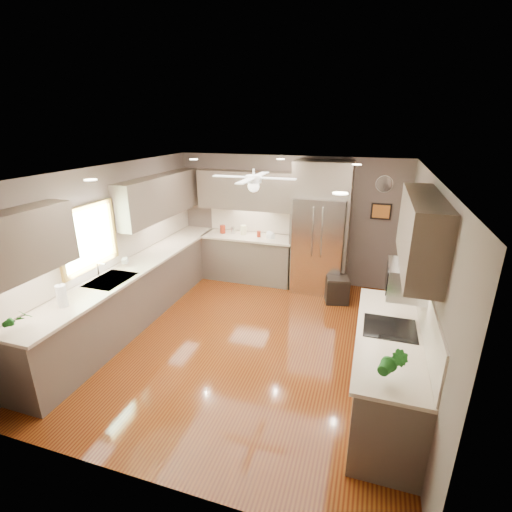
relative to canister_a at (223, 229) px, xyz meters
The scene contains 28 objects.
floor 2.75m from the canister_a, 59.72° to the right, with size 5.00×5.00×0.00m, color #4A1909.
ceiling 2.96m from the canister_a, 59.72° to the right, with size 5.00×5.00×0.00m, color white.
wall_back 1.34m from the canister_a, 12.70° to the left, with size 4.50×4.50×0.00m, color brown.
wall_front 4.89m from the canister_a, 74.68° to the right, with size 4.50×4.50×0.00m, color brown.
wall_left 2.42m from the canister_a, 113.49° to the right, with size 5.00×5.00×0.00m, color brown.
wall_right 4.18m from the canister_a, 31.97° to the right, with size 5.00×5.00×0.00m, color brown.
canister_a is the anchor object (origin of this frame).
canister_b 0.22m from the canister_a, 10.05° to the left, with size 0.09×0.09×0.14m, color silver.
canister_c 0.44m from the canister_a, ahead, with size 0.12×0.12×0.20m, color beige.
canister_d 0.78m from the canister_a, ahead, with size 0.08×0.08×0.12m, color maroon.
soap_bottle 2.29m from the canister_a, 109.55° to the right, with size 0.08×0.08×0.18m, color white.
potted_plant_left 4.24m from the canister_a, 98.75° to the right, with size 0.16×0.11×0.31m, color #175318.
potted_plant_right 4.98m from the canister_a, 50.21° to the right, with size 0.18×0.15×0.33m, color #175318.
bowl 1.03m from the canister_a, ahead, with size 0.22×0.22×0.06m, color beige.
left_run 2.23m from the canister_a, 107.88° to the right, with size 0.65×4.70×1.45m.
back_run 0.78m from the canister_a, ahead, with size 1.85×0.65×1.45m.
uppers 1.81m from the canister_a, 69.90° to the right, with size 4.50×4.70×0.95m.
window 2.91m from the canister_a, 108.95° to the right, with size 0.05×1.12×0.92m.
sink 2.79m from the canister_a, 103.33° to the right, with size 0.50×0.70×0.32m.
refrigerator 2.00m from the canister_a, ahead, with size 1.06×0.75×2.45m.
right_run 4.44m from the canister_a, 43.07° to the right, with size 0.70×2.20×1.45m.
microwave 4.34m from the canister_a, 39.77° to the right, with size 0.43×0.55×0.34m.
ceiling_fan 2.65m from the canister_a, 55.96° to the right, with size 1.18×1.18×0.32m.
recessed_lights 2.65m from the canister_a, 55.36° to the right, with size 2.84×3.14×0.01m.
wall_clock 3.22m from the canister_a, ahead, with size 0.30×0.03×0.30m.
framed_print 3.10m from the canister_a, ahead, with size 0.36×0.03×0.30m.
stool 2.59m from the canister_a, 11.87° to the right, with size 0.48×0.48×0.48m.
paper_towel 3.64m from the canister_a, 100.35° to the right, with size 0.12×0.12×0.30m.
Camera 1 is at (1.58, -4.57, 3.09)m, focal length 26.00 mm.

